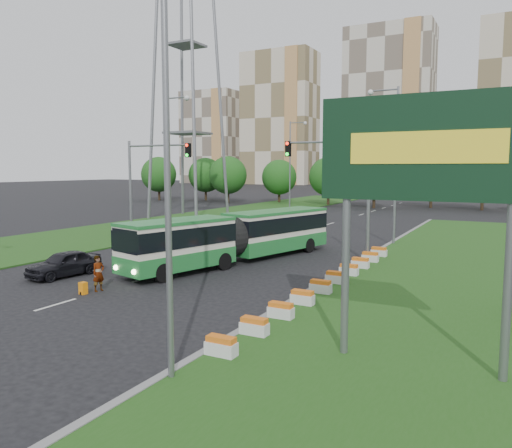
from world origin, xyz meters
The scene contains 20 objects.
ground centered at (0.00, 0.00, 0.00)m, with size 360.00×360.00×0.00m, color black.
grass_median centered at (13.00, 8.00, 0.07)m, with size 14.00×60.00×0.15m, color #214F16.
median_kerb centered at (6.05, 8.00, 0.09)m, with size 0.30×60.00×0.18m, color gray.
left_verge centered at (-18.00, 25.00, 0.05)m, with size 12.00×110.00×0.10m, color #214F16.
lane_markings centered at (-3.00, 20.00, 0.00)m, with size 0.20×100.00×0.01m, color silver, non-canonical shape.
flower_planters centered at (6.70, 1.90, 0.45)m, with size 1.10×20.30×0.60m, color silver, non-canonical shape.
billboard centered at (12.25, -6.00, 6.16)m, with size 6.00×0.37×8.00m.
traffic_mast_median centered at (4.78, 10.00, 5.35)m, with size 5.76×0.32×8.00m.
traffic_mast_left centered at (-10.38, 9.00, 5.35)m, with size 5.76×0.32×8.00m.
street_lamps centered at (-3.00, 10.00, 6.00)m, with size 36.00×60.00×12.00m, color slate, non-canonical shape.
transmission_pylon centered at (-20.00, 28.00, 22.00)m, with size 12.00×12.00×44.00m, color slate, non-canonical shape.
tree_line centered at (10.00, 55.00, 4.50)m, with size 120.00×8.00×9.00m, color #144412, non-canonical shape.
apartment_tower_west centered at (-65.00, 150.00, 24.00)m, with size 26.00×15.00×48.00m, color beige.
apartment_tower_cwest centered at (-25.00, 150.00, 26.00)m, with size 28.00×15.00×52.00m, color beige.
midrise_west centered at (-95.00, 150.00, 18.00)m, with size 22.00×14.00×36.00m, color beige.
articulated_bus centered at (-1.13, 6.27, 1.63)m, with size 2.52×16.17×2.66m.
car_left_near centered at (-7.30, -1.73, 0.71)m, with size 1.67×4.16×1.42m, color black.
car_left_far centered at (-8.21, 10.41, 0.66)m, with size 1.39×3.99×1.31m, color black.
pedestrian centered at (-3.13, -3.33, 0.87)m, with size 0.64×0.42×1.75m, color gray.
shopping_trolley centered at (-3.35, -4.11, 0.28)m, with size 0.34×0.35×0.57m.
Camera 1 is at (14.59, -20.72, 5.93)m, focal length 35.00 mm.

